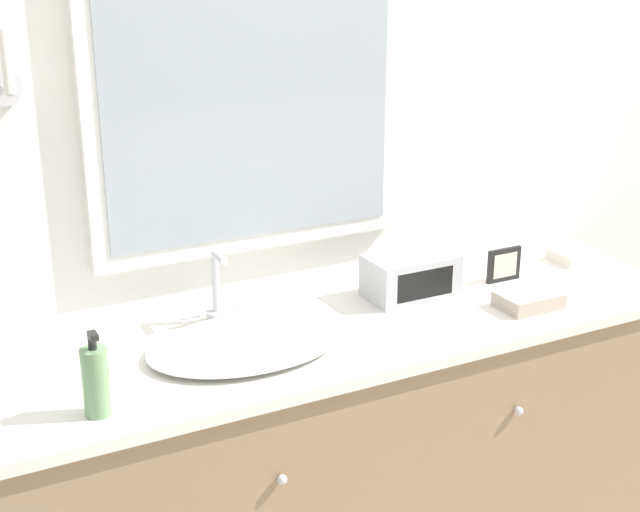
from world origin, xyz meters
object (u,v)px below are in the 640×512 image
(picture_frame, at_px, (504,265))
(soap_bottle, at_px, (96,380))
(sink_basin, at_px, (244,341))
(appliance_box, at_px, (411,276))

(picture_frame, bearing_deg, soap_bottle, -169.55)
(sink_basin, height_order, appliance_box, sink_basin)
(sink_basin, relative_size, soap_bottle, 2.57)
(sink_basin, xyz_separation_m, soap_bottle, (-0.40, -0.16, 0.06))
(sink_basin, distance_m, soap_bottle, 0.44)
(soap_bottle, xyz_separation_m, picture_frame, (1.27, 0.23, -0.03))
(sink_basin, bearing_deg, soap_bottle, -158.65)
(picture_frame, bearing_deg, sink_basin, -174.97)
(soap_bottle, bearing_deg, sink_basin, 21.35)
(soap_bottle, bearing_deg, appliance_box, 15.10)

